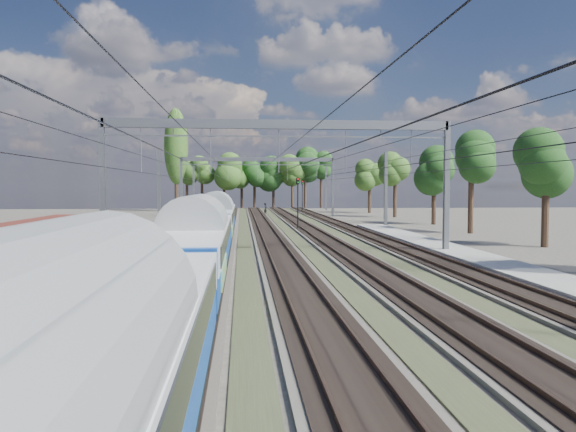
{
  "coord_description": "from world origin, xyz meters",
  "views": [
    {
      "loc": [
        -2.49,
        -7.34,
        4.57
      ],
      "look_at": [
        0.31,
        26.33,
        2.8
      ],
      "focal_mm": 35.0,
      "sensor_mm": 36.0,
      "label": 1
    }
  ],
  "objects": [
    {
      "name": "track_bed",
      "position": [
        -0.0,
        45.0,
        0.1
      ],
      "size": [
        21.0,
        130.0,
        0.34
      ],
      "color": "#47423A",
      "rests_on": "ground"
    },
    {
      "name": "catenary",
      "position": [
        0.33,
        52.69,
        6.4
      ],
      "size": [
        25.65,
        130.0,
        9.0
      ],
      "color": "slate",
      "rests_on": "ground"
    },
    {
      "name": "worker",
      "position": [
        1.41,
        83.42,
        0.97
      ],
      "size": [
        0.71,
        0.83,
        1.94
      ],
      "primitive_type": "imported",
      "rotation": [
        0.0,
        0.0,
        1.15
      ],
      "color": "black",
      "rests_on": "ground"
    },
    {
      "name": "freight_boxcar",
      "position": [
        -9.0,
        10.76,
        1.99
      ],
      "size": [
        2.62,
        12.64,
        3.26
      ],
      "color": "black",
      "rests_on": "ground"
    },
    {
      "name": "signal_near",
      "position": [
        3.4,
        51.08,
        3.48
      ],
      "size": [
        0.39,
        0.36,
        5.5
      ],
      "rotation": [
        0.0,
        0.0,
        -0.37
      ],
      "color": "black",
      "rests_on": "ground"
    },
    {
      "name": "platform",
      "position": [
        12.0,
        20.0,
        0.15
      ],
      "size": [
        3.0,
        70.0,
        0.3
      ],
      "primitive_type": "cube",
      "color": "gray",
      "rests_on": "ground"
    },
    {
      "name": "poplar",
      "position": [
        -14.5,
        98.0,
        11.89
      ],
      "size": [
        4.4,
        4.4,
        19.04
      ],
      "color": "black",
      "rests_on": "ground"
    },
    {
      "name": "signal_far",
      "position": [
        8.53,
        93.9,
        3.58
      ],
      "size": [
        0.38,
        0.35,
        5.65
      ],
      "rotation": [
        0.0,
        0.0,
        0.17
      ],
      "color": "black",
      "rests_on": "ground"
    },
    {
      "name": "tree_belt",
      "position": [
        8.23,
        91.12,
        8.09
      ],
      "size": [
        39.13,
        98.61,
        12.13
      ],
      "color": "black",
      "rests_on": "ground"
    },
    {
      "name": "emu_train",
      "position": [
        -4.5,
        17.16,
        2.4
      ],
      "size": [
        2.79,
        58.99,
        4.07
      ],
      "color": "black",
      "rests_on": "ground"
    }
  ]
}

